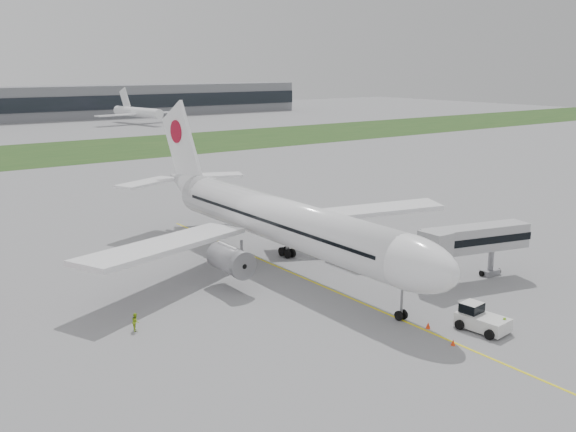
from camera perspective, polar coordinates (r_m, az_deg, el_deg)
ground at (r=70.11m, az=1.16°, el=-5.42°), size 600.00×600.00×0.00m
apron_markings at (r=66.42m, az=3.78°, el=-6.53°), size 70.00×70.00×0.04m
grass_strip at (r=178.92m, az=-22.83°, el=4.99°), size 600.00×50.00×0.02m
airliner at (r=72.34m, az=-1.15°, el=-0.17°), size 48.13×53.95×17.88m
pushback_tug at (r=58.79m, az=16.67°, el=-8.70°), size 3.33×4.56×2.21m
jet_bridge at (r=70.36m, az=15.88°, el=-2.07°), size 13.24×5.65×6.05m
safety_cone_left at (r=55.31m, az=14.47°, el=-10.82°), size 0.38×0.38×0.52m
safety_cone_right at (r=58.13m, az=12.35°, el=-9.47°), size 0.42×0.42×0.57m
ground_crew_near at (r=58.43m, az=18.61°, el=-9.25°), size 0.66×0.58×1.53m
ground_crew_far at (r=57.80m, az=-13.40°, el=-9.13°), size 0.80×0.91×1.57m
distant_aircraft_right at (r=263.20m, az=-13.17°, el=7.98°), size 39.09×35.60×13.40m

